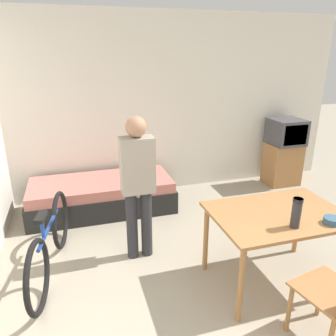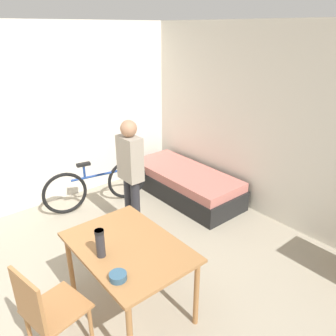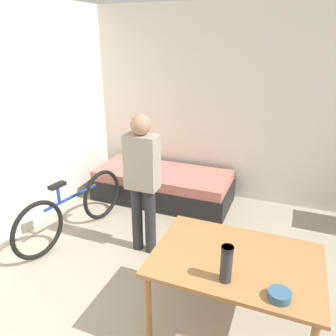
{
  "view_description": "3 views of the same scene",
  "coord_description": "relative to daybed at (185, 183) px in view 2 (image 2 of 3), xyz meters",
  "views": [
    {
      "loc": [
        -1.43,
        -1.25,
        2.17
      ],
      "look_at": [
        -0.45,
        2.02,
        0.92
      ],
      "focal_mm": 35.0,
      "sensor_mm": 36.0,
      "label": 1
    },
    {
      "loc": [
        2.45,
        -0.28,
        2.61
      ],
      "look_at": [
        -0.45,
        2.13,
        0.97
      ],
      "focal_mm": 35.0,
      "sensor_mm": 36.0,
      "label": 2
    },
    {
      "loc": [
        0.57,
        -1.0,
        2.26
      ],
      "look_at": [
        -0.58,
        1.9,
        1.01
      ],
      "focal_mm": 35.0,
      "sensor_mm": 36.0,
      "label": 3
    }
  ],
  "objects": [
    {
      "name": "bicycle",
      "position": [
        -0.63,
        -1.26,
        0.12
      ],
      "size": [
        0.34,
        1.64,
        0.75
      ],
      "color": "black",
      "rests_on": "ground_plane"
    },
    {
      "name": "dining_table",
      "position": [
        1.42,
        -2.02,
        0.44
      ],
      "size": [
        1.22,
        0.85,
        0.76
      ],
      "color": "#9E6B3D",
      "rests_on": "ground_plane"
    },
    {
      "name": "daybed",
      "position": [
        0.0,
        0.0,
        0.0
      ],
      "size": [
        1.99,
        0.85,
        0.45
      ],
      "color": "black",
      "rests_on": "ground_plane"
    },
    {
      "name": "thermos_flask",
      "position": [
        1.4,
        -2.28,
        0.68
      ],
      "size": [
        0.08,
        0.08,
        0.27
      ],
      "color": "#2D2D33",
      "rests_on": "dining_table"
    },
    {
      "name": "wall_back",
      "position": [
        1.12,
        0.53,
        1.13
      ],
      "size": [
        5.69,
        0.06,
        2.7
      ],
      "color": "silver",
      "rests_on": "ground_plane"
    },
    {
      "name": "wooden_chair",
      "position": [
        1.44,
        -2.83,
        0.3
      ],
      "size": [
        0.52,
        0.52,
        0.93
      ],
      "color": "#9E6B3D",
      "rests_on": "ground_plane"
    },
    {
      "name": "wall_left",
      "position": [
        -1.26,
        -1.27,
        1.13
      ],
      "size": [
        0.06,
        4.54,
        2.7
      ],
      "color": "silver",
      "rests_on": "ground_plane"
    },
    {
      "name": "mate_bowl",
      "position": [
        1.74,
        -2.32,
        0.56
      ],
      "size": [
        0.14,
        0.14,
        0.06
      ],
      "color": "#335670",
      "rests_on": "dining_table"
    },
    {
      "name": "person_standing",
      "position": [
        0.28,
        -1.22,
        0.68
      ],
      "size": [
        0.34,
        0.21,
        1.56
      ],
      "color": "#28282D",
      "rests_on": "ground_plane"
    }
  ]
}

